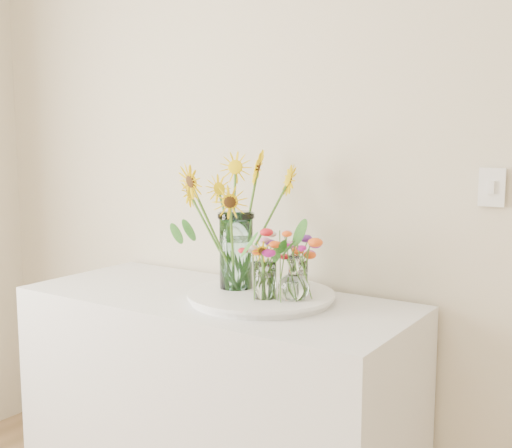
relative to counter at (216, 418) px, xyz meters
name	(u,v)px	position (x,y,z in m)	size (l,w,h in m)	color
counter	(216,418)	(0.00, 0.00, 0.00)	(1.40, 0.60, 0.90)	white
tray	(261,297)	(0.17, 0.03, 0.46)	(0.48, 0.48, 0.03)	white
mason_jar	(236,251)	(0.06, 0.05, 0.61)	(0.12, 0.12, 0.27)	#B2ECE8
sunflower_bouquet	(236,220)	(0.06, 0.05, 0.72)	(0.61, 0.61, 0.49)	yellow
small_vase_a	(265,281)	(0.22, -0.02, 0.54)	(0.07, 0.07, 0.13)	white
wildflower_posy_a	(265,267)	(0.22, -0.02, 0.58)	(0.20, 0.20, 0.22)	#FF5A16
small_vase_b	(294,278)	(0.31, 0.02, 0.55)	(0.10, 0.10, 0.15)	white
wildflower_posy_b	(294,265)	(0.31, 0.02, 0.59)	(0.23, 0.23, 0.24)	#FF5A16
small_vase_c	(298,277)	(0.27, 0.11, 0.53)	(0.06, 0.06, 0.11)	white
wildflower_posy_c	(298,264)	(0.27, 0.11, 0.58)	(0.19, 0.19, 0.20)	#FF5A16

